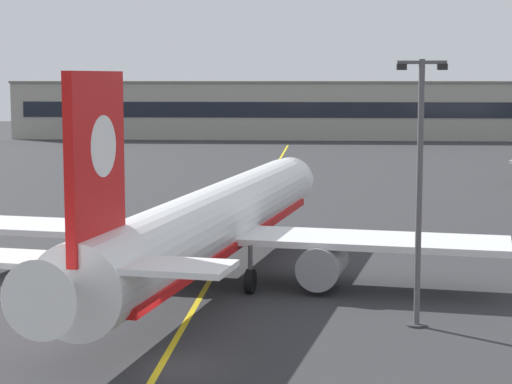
% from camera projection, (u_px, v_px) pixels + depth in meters
% --- Properties ---
extents(ground_plane, '(400.00, 400.00, 0.00)m').
position_uv_depth(ground_plane, '(167.00, 367.00, 36.75)').
color(ground_plane, '#2D2D30').
extents(taxiway_centreline, '(1.93, 180.00, 0.01)m').
position_uv_depth(taxiway_centreline, '(235.00, 237.00, 66.45)').
color(taxiway_centreline, yellow).
rests_on(taxiway_centreline, ground).
extents(airliner_foreground, '(32.35, 41.32, 11.65)m').
position_uv_depth(airliner_foreground, '(213.00, 223.00, 51.29)').
color(airliner_foreground, white).
rests_on(airliner_foreground, ground).
extents(apron_lamp_post, '(2.24, 0.90, 12.22)m').
position_uv_depth(apron_lamp_post, '(419.00, 188.00, 42.02)').
color(apron_lamp_post, '#515156').
rests_on(apron_lamp_post, ground).
extents(safety_cone_by_nose_gear, '(0.44, 0.44, 0.55)m').
position_uv_depth(safety_cone_by_nose_gear, '(240.00, 231.00, 67.74)').
color(safety_cone_by_nose_gear, orange).
rests_on(safety_cone_by_nose_gear, ground).
extents(terminal_building, '(118.28, 12.40, 10.64)m').
position_uv_depth(terminal_building, '(333.00, 110.00, 171.76)').
color(terminal_building, '#9E998E').
rests_on(terminal_building, ground).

